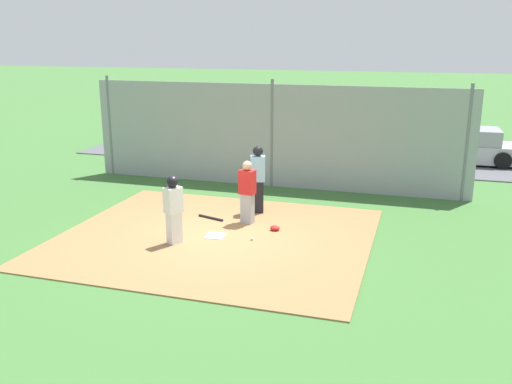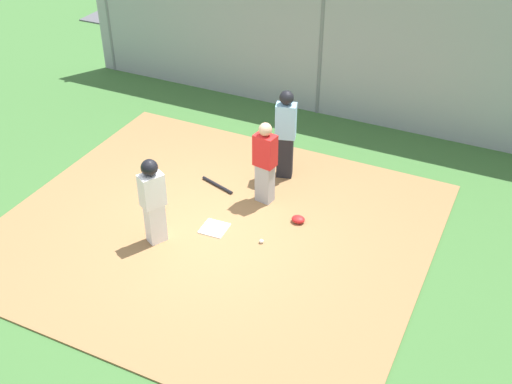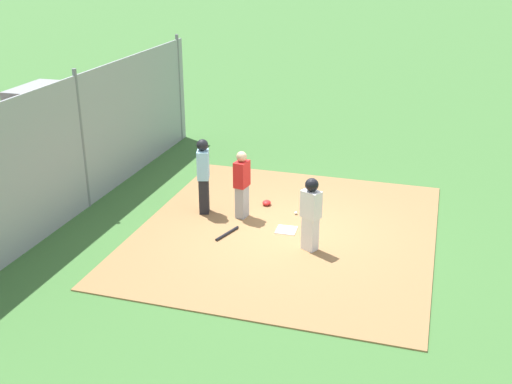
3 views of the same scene
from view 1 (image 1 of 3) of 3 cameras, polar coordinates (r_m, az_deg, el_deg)
The scene contains 14 objects.
ground_plane at distance 13.21m, azimuth -4.18°, elevation -4.66°, with size 140.00×140.00×0.00m, color #3D6B33.
dirt_infield at distance 13.20m, azimuth -4.18°, elevation -4.60°, with size 7.20×6.40×0.03m, color olive.
home_plate at distance 13.19m, azimuth -4.18°, elevation -4.49°, with size 0.44×0.44×0.02m, color white.
catcher at distance 13.86m, azimuth -0.89°, elevation 0.09°, with size 0.42×0.31×1.60m.
umpire at distance 14.70m, azimuth 0.19°, elevation 1.49°, with size 0.44×0.36×1.80m.
runner at distance 12.60m, azimuth -8.47°, elevation -1.37°, with size 0.41×0.46×1.58m.
baseball_bat at distance 14.44m, azimuth -4.66°, elevation -2.64°, with size 0.06×0.06×0.78m, color black.
catcher_mask at distance 13.54m, azimuth 1.96°, elevation -3.71°, with size 0.24×0.20×0.12m, color red.
baseball at distance 12.91m, azimuth -0.43°, elevation -4.79°, with size 0.07×0.07×0.07m, color white.
backstop_fence at distance 17.38m, azimuth 1.64°, elevation 5.75°, with size 12.00×0.10×3.35m.
parking_lot at distance 22.67m, azimuth 5.14°, elevation 3.92°, with size 18.00×5.20×0.04m, color #515156.
parked_car_silver at distance 22.29m, azimuth 20.40°, elevation 4.36°, with size 4.23×1.95×1.28m.
parked_car_red at distance 22.69m, azimuth 11.57°, elevation 5.20°, with size 4.36×2.23×1.28m.
parked_car_blue at distance 24.78m, azimuth -9.49°, elevation 6.15°, with size 4.28×2.04×1.28m.
Camera 1 is at (-4.54, 11.54, 4.54)m, focal length 39.04 mm.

